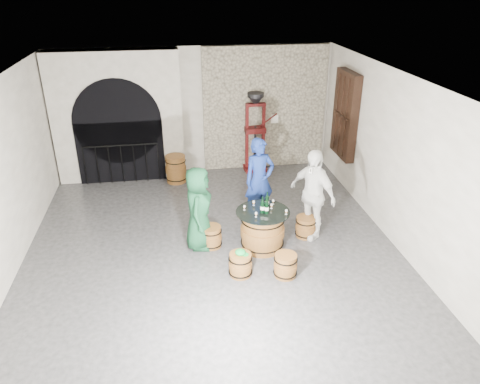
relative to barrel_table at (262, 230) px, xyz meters
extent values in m
plane|color=#2E2E30|center=(-0.94, 0.10, -0.39)|extent=(8.00, 8.00, 0.00)
plane|color=beige|center=(-0.94, 4.10, 1.21)|extent=(8.00, 0.00, 8.00)
plane|color=beige|center=(-0.94, -3.90, 1.21)|extent=(8.00, 0.00, 8.00)
plane|color=beige|center=(-4.44, 0.10, 1.21)|extent=(0.00, 8.00, 8.00)
plane|color=beige|center=(2.56, 0.10, 1.21)|extent=(0.00, 8.00, 8.00)
plane|color=beige|center=(-0.94, 0.10, 2.81)|extent=(8.00, 8.00, 0.00)
cube|color=#AAA288|center=(0.86, 4.04, 1.21)|extent=(3.20, 0.12, 3.18)
cube|color=beige|center=(-2.84, 3.85, 1.21)|extent=(3.10, 0.50, 3.18)
cube|color=black|center=(-2.84, 3.58, 0.39)|extent=(2.10, 0.03, 1.55)
cylinder|color=black|center=(-2.84, 3.58, 1.16)|extent=(2.10, 0.03, 2.10)
cylinder|color=black|center=(-2.84, 3.52, 0.59)|extent=(1.79, 0.04, 0.04)
cylinder|color=black|center=(-3.74, 3.52, 0.10)|extent=(0.02, 0.02, 0.98)
cylinder|color=black|center=(-3.44, 3.52, 0.10)|extent=(0.02, 0.02, 0.98)
cylinder|color=black|center=(-3.14, 3.52, 0.10)|extent=(0.02, 0.02, 0.98)
cylinder|color=black|center=(-2.84, 3.52, 0.10)|extent=(0.02, 0.02, 0.98)
cylinder|color=black|center=(-2.55, 3.52, 0.10)|extent=(0.02, 0.02, 0.98)
cylinder|color=black|center=(-2.25, 3.52, 0.10)|extent=(0.02, 0.02, 0.98)
cylinder|color=black|center=(-1.95, 3.52, 0.10)|extent=(0.02, 0.02, 0.98)
cube|color=black|center=(2.45, 2.50, 1.41)|extent=(0.20, 1.10, 2.00)
cube|color=black|center=(2.40, 2.50, 1.41)|extent=(0.06, 0.88, 1.76)
cube|color=black|center=(2.43, 2.50, 1.41)|extent=(0.22, 0.92, 0.06)
cube|color=black|center=(2.43, 2.21, 1.41)|extent=(0.22, 0.06, 1.80)
cube|color=black|center=(2.43, 2.50, 1.41)|extent=(0.22, 0.06, 1.80)
cube|color=black|center=(2.43, 2.79, 1.41)|extent=(0.22, 0.06, 1.80)
cylinder|color=brown|center=(0.00, 0.00, -0.02)|extent=(0.78, 0.78, 0.74)
cylinder|color=brown|center=(0.00, 0.00, -0.02)|extent=(0.83, 0.83, 0.16)
torus|color=black|center=(0.00, 0.00, -0.27)|extent=(0.83, 0.83, 0.02)
torus|color=black|center=(0.00, 0.00, 0.23)|extent=(0.83, 0.83, 0.02)
cylinder|color=brown|center=(0.00, 0.00, 0.36)|extent=(0.79, 0.79, 0.02)
cylinder|color=black|center=(0.00, 0.00, 0.39)|extent=(1.01, 1.01, 0.01)
cylinder|color=brown|center=(-0.96, 0.19, -0.18)|extent=(0.38, 0.38, 0.41)
cylinder|color=brown|center=(-0.96, 0.19, -0.18)|extent=(0.40, 0.40, 0.09)
torus|color=black|center=(-0.96, 0.19, -0.32)|extent=(0.42, 0.42, 0.02)
torus|color=black|center=(-0.96, 0.19, -0.05)|extent=(0.42, 0.42, 0.02)
cylinder|color=brown|center=(-0.96, 0.19, 0.03)|extent=(0.39, 0.39, 0.02)
cylinder|color=brown|center=(0.13, 0.97, -0.18)|extent=(0.38, 0.38, 0.41)
cylinder|color=brown|center=(0.13, 0.97, -0.18)|extent=(0.40, 0.40, 0.09)
torus|color=black|center=(0.13, 0.97, -0.32)|extent=(0.42, 0.42, 0.02)
torus|color=black|center=(0.13, 0.97, -0.05)|extent=(0.42, 0.42, 0.02)
cylinder|color=brown|center=(0.13, 0.97, 0.03)|extent=(0.39, 0.39, 0.02)
cylinder|color=brown|center=(0.94, 0.28, -0.18)|extent=(0.38, 0.38, 0.41)
cylinder|color=brown|center=(0.94, 0.28, -0.18)|extent=(0.40, 0.40, 0.09)
torus|color=black|center=(0.94, 0.28, -0.32)|extent=(0.42, 0.42, 0.02)
torus|color=black|center=(0.94, 0.28, -0.05)|extent=(0.42, 0.42, 0.02)
cylinder|color=brown|center=(0.94, 0.28, 0.03)|extent=(0.39, 0.39, 0.02)
cylinder|color=brown|center=(0.22, -0.96, -0.18)|extent=(0.38, 0.38, 0.41)
cylinder|color=brown|center=(0.22, -0.96, -0.18)|extent=(0.40, 0.40, 0.09)
torus|color=black|center=(0.22, -0.96, -0.32)|extent=(0.42, 0.42, 0.02)
torus|color=black|center=(0.22, -0.96, -0.05)|extent=(0.42, 0.42, 0.02)
cylinder|color=brown|center=(0.22, -0.96, 0.03)|extent=(0.39, 0.39, 0.02)
cylinder|color=brown|center=(-0.55, -0.81, -0.18)|extent=(0.38, 0.38, 0.41)
cylinder|color=brown|center=(-0.55, -0.81, -0.18)|extent=(0.40, 0.40, 0.09)
torus|color=black|center=(-0.55, -0.81, -0.32)|extent=(0.42, 0.42, 0.02)
torus|color=black|center=(-0.55, -0.81, -0.05)|extent=(0.42, 0.42, 0.02)
cylinder|color=brown|center=(-0.55, -0.81, 0.03)|extent=(0.39, 0.39, 0.02)
ellipsoid|color=#0D9032|center=(-0.55, -0.81, 0.08)|extent=(0.18, 0.18, 0.10)
cylinder|color=#0D9032|center=(-0.47, -0.84, 0.04)|extent=(0.12, 0.12, 0.01)
imported|color=#134628|center=(-1.18, 0.24, 0.43)|extent=(0.68, 0.89, 1.63)
imported|color=navy|center=(0.16, 1.15, 0.51)|extent=(0.74, 0.58, 1.80)
imported|color=white|center=(1.03, 0.30, 0.53)|extent=(0.96, 1.14, 1.83)
cylinder|color=black|center=(-0.02, -0.04, 0.50)|extent=(0.07, 0.07, 0.22)
cylinder|color=white|center=(-0.02, -0.04, 0.49)|extent=(0.08, 0.08, 0.06)
cone|color=black|center=(-0.02, -0.04, 0.63)|extent=(0.07, 0.07, 0.05)
cylinder|color=black|center=(-0.02, -0.04, 0.68)|extent=(0.03, 0.03, 0.07)
cylinder|color=black|center=(0.05, -0.08, 0.50)|extent=(0.07, 0.07, 0.22)
cylinder|color=white|center=(0.05, -0.08, 0.49)|extent=(0.08, 0.08, 0.06)
cone|color=black|center=(0.05, -0.08, 0.63)|extent=(0.07, 0.07, 0.05)
cylinder|color=black|center=(0.05, -0.08, 0.68)|extent=(0.03, 0.03, 0.07)
cylinder|color=black|center=(0.11, 0.15, 0.50)|extent=(0.07, 0.07, 0.22)
cylinder|color=white|center=(0.11, 0.15, 0.49)|extent=(0.08, 0.08, 0.06)
cone|color=black|center=(0.11, 0.15, 0.63)|extent=(0.07, 0.07, 0.05)
cylinder|color=black|center=(0.11, 0.15, 0.68)|extent=(0.03, 0.03, 0.07)
cylinder|color=brown|center=(-1.53, 3.34, -0.05)|extent=(0.48, 0.48, 0.68)
cylinder|color=brown|center=(-1.53, 3.34, -0.05)|extent=(0.51, 0.51, 0.15)
torus|color=black|center=(-1.53, 3.34, -0.28)|extent=(0.52, 0.52, 0.02)
torus|color=black|center=(-1.53, 3.34, 0.18)|extent=(0.52, 0.52, 0.02)
cylinder|color=brown|center=(-1.53, 3.34, 0.30)|extent=(0.49, 0.49, 0.02)
cube|color=#4D0F0C|center=(0.57, 3.80, -0.33)|extent=(0.59, 0.48, 0.11)
cube|color=#4D0F0C|center=(0.57, 3.80, 0.73)|extent=(0.53, 0.35, 0.13)
cube|color=#4D0F0C|center=(0.57, 3.80, 1.39)|extent=(0.52, 0.15, 0.08)
cylinder|color=black|center=(0.57, 3.80, 0.27)|extent=(0.06, 0.06, 1.10)
cylinder|color=black|center=(0.57, 3.80, 1.64)|extent=(0.42, 0.42, 0.10)
cone|color=black|center=(0.57, 3.80, 1.51)|extent=(0.42, 0.42, 0.22)
cube|color=#4D0F0C|center=(0.35, 3.79, 0.55)|extent=(0.08, 0.08, 1.76)
cube|color=#4D0F0C|center=(0.79, 3.81, 0.55)|extent=(0.08, 0.08, 1.76)
cylinder|color=#4D0F0C|center=(0.90, 3.77, 0.99)|extent=(0.47, 0.05, 0.34)
cube|color=silver|center=(1.11, 3.96, 0.96)|extent=(0.18, 0.10, 0.22)
camera|label=1|loc=(-1.58, -7.27, 4.39)|focal=34.00mm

